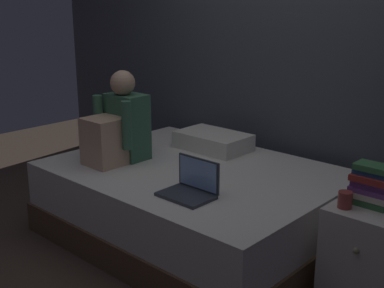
% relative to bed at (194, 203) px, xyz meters
% --- Properties ---
extents(ground_plane, '(8.00, 8.00, 0.00)m').
position_rel_bed_xyz_m(ground_plane, '(0.20, -0.30, -0.26)').
color(ground_plane, '#47382D').
extents(wall_back, '(5.60, 0.10, 2.70)m').
position_rel_bed_xyz_m(wall_back, '(0.20, 0.90, 1.09)').
color(wall_back, '#424751').
rests_on(wall_back, ground_plane).
extents(bed, '(2.00, 1.50, 0.53)m').
position_rel_bed_xyz_m(bed, '(0.00, 0.00, 0.00)').
color(bed, brown).
rests_on(bed, ground_plane).
extents(nightstand, '(0.44, 0.46, 0.60)m').
position_rel_bed_xyz_m(nightstand, '(1.30, 0.02, 0.04)').
color(nightstand, beige).
rests_on(nightstand, ground_plane).
extents(person_sitting, '(0.39, 0.44, 0.65)m').
position_rel_bed_xyz_m(person_sitting, '(-0.53, -0.24, 0.52)').
color(person_sitting, '#38664C').
rests_on(person_sitting, bed).
extents(laptop, '(0.32, 0.23, 0.22)m').
position_rel_bed_xyz_m(laptop, '(0.33, -0.39, 0.32)').
color(laptop, '#333842').
rests_on(laptop, bed).
extents(pillow, '(0.56, 0.36, 0.13)m').
position_rel_bed_xyz_m(pillow, '(-0.21, 0.45, 0.33)').
color(pillow, silver).
rests_on(pillow, bed).
extents(book_stack, '(0.23, 0.17, 0.23)m').
position_rel_bed_xyz_m(book_stack, '(1.26, 0.04, 0.45)').
color(book_stack, '#387042').
rests_on(book_stack, nightstand).
extents(mug, '(0.08, 0.08, 0.09)m').
position_rel_bed_xyz_m(mug, '(1.17, -0.10, 0.38)').
color(mug, '#933833').
rests_on(mug, nightstand).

